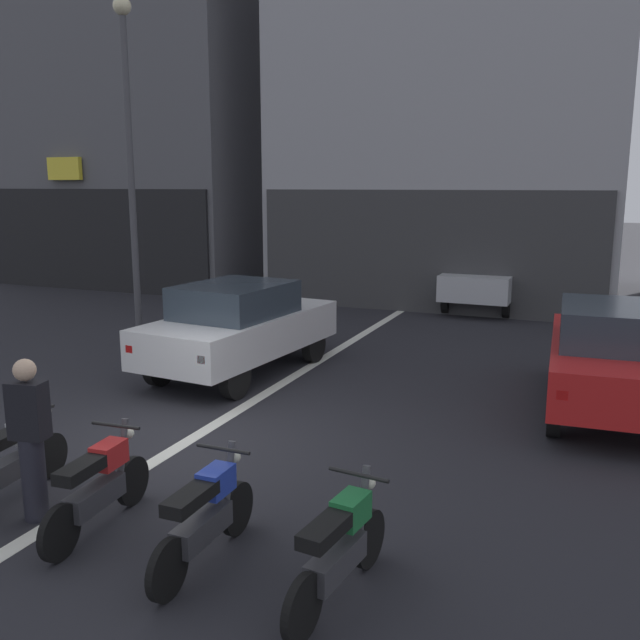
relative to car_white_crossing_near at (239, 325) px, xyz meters
The scene contains 12 objects.
ground_plane 3.65m from the car_white_crossing_near, 74.05° to the right, with size 120.00×120.00×0.00m, color #232328.
lane_centre_line 2.91m from the car_white_crossing_near, 69.45° to the left, with size 0.20×18.00×0.01m, color silver.
building_mid_block 12.41m from the car_white_crossing_near, 82.10° to the left, with size 9.46×7.86×12.85m.
car_white_crossing_near is the anchor object (origin of this frame).
car_red_parked_kerbside 6.13m from the car_white_crossing_near, ahead, with size 1.97×4.18×1.64m.
car_silver_down_street 9.01m from the car_white_crossing_near, 70.79° to the left, with size 1.82×4.12×1.64m.
street_lamp 4.86m from the car_white_crossing_near, 156.97° to the left, with size 0.36×0.36×6.96m.
motorcycle_white_row_leftmost 5.28m from the car_white_crossing_near, 87.85° to the right, with size 0.55×1.67×0.98m.
motorcycle_red_row_left_mid 5.68m from the car_white_crossing_near, 74.78° to the right, with size 0.55×1.67×0.98m.
motorcycle_blue_row_centre 6.26m from the car_white_crossing_near, 63.59° to the right, with size 0.55×1.67×0.98m.
motorcycle_green_row_right_mid 6.97m from the car_white_crossing_near, 54.19° to the right, with size 0.55×1.67×0.98m.
person_by_motorcycles 5.60m from the car_white_crossing_near, 82.37° to the right, with size 0.40×0.28×1.67m.
Camera 1 is at (4.87, -6.93, 3.33)m, focal length 38.17 mm.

